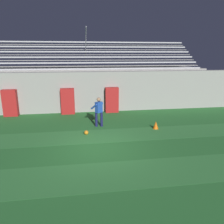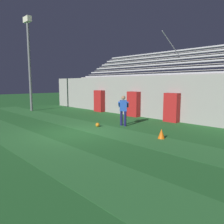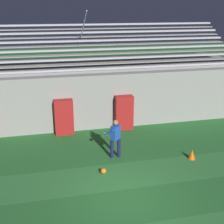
{
  "view_description": "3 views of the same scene",
  "coord_description": "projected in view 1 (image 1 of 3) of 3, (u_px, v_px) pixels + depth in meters",
  "views": [
    {
      "loc": [
        -0.66,
        -8.83,
        4.0
      ],
      "look_at": [
        0.98,
        2.25,
        1.0
      ],
      "focal_mm": 35.0,
      "sensor_mm": 36.0,
      "label": 1
    },
    {
      "loc": [
        8.48,
        -5.73,
        2.35
      ],
      "look_at": [
        0.36,
        2.05,
        0.86
      ],
      "focal_mm": 35.0,
      "sensor_mm": 36.0,
      "label": 2
    },
    {
      "loc": [
        -2.47,
        -8.48,
        6.04
      ],
      "look_at": [
        0.35,
        3.61,
        1.78
      ],
      "focal_mm": 50.0,
      "sensor_mm": 36.0,
      "label": 3
    }
  ],
  "objects": [
    {
      "name": "ground_plane",
      "position": [
        97.0,
        148.0,
        9.57
      ],
      "size": [
        80.0,
        80.0,
        0.0
      ],
      "primitive_type": "plane",
      "color": "#286B2D"
    },
    {
      "name": "turf_stripe_mid",
      "position": [
        103.0,
        176.0,
        7.39
      ],
      "size": [
        28.0,
        1.86,
        0.01
      ],
      "primitive_type": "cube",
      "color": "#337A38",
      "rests_on": "ground"
    },
    {
      "name": "turf_stripe_far",
      "position": [
        95.0,
        136.0,
        10.95
      ],
      "size": [
        28.0,
        1.86,
        0.01
      ],
      "primitive_type": "cube",
      "color": "#337A38",
      "rests_on": "ground"
    },
    {
      "name": "back_wall",
      "position": [
        90.0,
        92.0,
        15.41
      ],
      "size": [
        24.0,
        0.6,
        2.8
      ],
      "primitive_type": "cube",
      "color": "#999691",
      "rests_on": "ground"
    },
    {
      "name": "padding_pillar_gate_left",
      "position": [
        68.0,
        101.0,
        14.81
      ],
      "size": [
        0.9,
        0.44,
        1.76
      ],
      "primitive_type": "cube",
      "color": "#B21E1E",
      "rests_on": "ground"
    },
    {
      "name": "padding_pillar_gate_right",
      "position": [
        112.0,
        100.0,
        15.24
      ],
      "size": [
        0.9,
        0.44,
        1.76
      ],
      "primitive_type": "cube",
      "color": "#B21E1E",
      "rests_on": "ground"
    },
    {
      "name": "padding_pillar_far_left",
      "position": [
        10.0,
        103.0,
        14.28
      ],
      "size": [
        0.9,
        0.44,
        1.76
      ],
      "primitive_type": "cube",
      "color": "#B21E1E",
      "rests_on": "ground"
    },
    {
      "name": "bleacher_stand",
      "position": [
        88.0,
        85.0,
        17.96
      ],
      "size": [
        18.0,
        4.75,
        5.83
      ],
      "color": "#999691",
      "rests_on": "ground"
    },
    {
      "name": "goalkeeper",
      "position": [
        99.0,
        110.0,
        12.19
      ],
      "size": [
        0.74,
        0.73,
        1.67
      ],
      "color": "#19194C",
      "rests_on": "ground"
    },
    {
      "name": "soccer_ball",
      "position": [
        86.0,
        133.0,
        11.13
      ],
      "size": [
        0.22,
        0.22,
        0.22
      ],
      "primitive_type": "sphere",
      "color": "orange",
      "rests_on": "ground"
    },
    {
      "name": "traffic_cone",
      "position": [
        156.0,
        125.0,
        11.97
      ],
      "size": [
        0.3,
        0.3,
        0.42
      ],
      "primitive_type": "cone",
      "color": "orange",
      "rests_on": "ground"
    }
  ]
}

